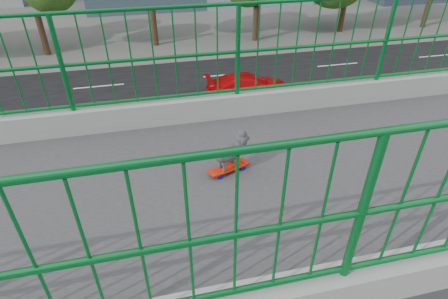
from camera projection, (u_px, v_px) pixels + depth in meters
name	position (u px, v px, depth m)	size (l,w,h in m)	color
road	(92.00, 138.00, 17.35)	(18.00, 90.00, 0.02)	black
skateboard	(229.00, 168.00, 3.76)	(0.27, 0.46, 0.06)	red
poodle	(231.00, 151.00, 3.66)	(0.26, 0.42, 0.36)	#2C292E
car_1	(20.00, 182.00, 13.50)	(1.50, 4.31, 1.42)	black
car_2	(80.00, 132.00, 16.40)	(2.44, 5.29, 1.47)	white
car_3	(248.00, 86.00, 20.63)	(1.93, 4.76, 1.38)	red
car_6	(23.00, 180.00, 13.48)	(2.60, 5.63, 1.56)	black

